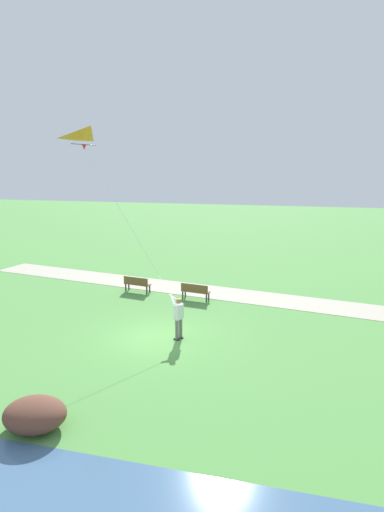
% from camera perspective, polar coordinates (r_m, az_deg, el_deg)
% --- Properties ---
extents(ground_plane, '(120.00, 120.00, 0.00)m').
position_cam_1_polar(ground_plane, '(18.15, -4.51, -10.56)').
color(ground_plane, '#569947').
extents(walkway_path, '(7.52, 31.97, 0.02)m').
position_cam_1_polar(walkway_path, '(23.80, 5.35, -5.05)').
color(walkway_path, '#B7AD99').
rests_on(walkway_path, ground).
extents(person_kite_flyer, '(0.49, 0.63, 1.83)m').
position_cam_1_polar(person_kite_flyer, '(17.58, -1.81, -7.63)').
color(person_kite_flyer, '#232328').
rests_on(person_kite_flyer, ground).
extents(flying_kite, '(2.74, 4.66, 6.63)m').
position_cam_1_polar(flying_kite, '(20.02, -13.05, 14.64)').
color(flying_kite, orange).
extents(park_bench_near_walkway, '(0.68, 1.55, 0.88)m').
position_cam_1_polar(park_bench_near_walkway, '(24.22, -7.22, -3.55)').
color(park_bench_near_walkway, brown).
rests_on(park_bench_near_walkway, ground).
extents(park_bench_far_walkway, '(0.68, 1.55, 0.88)m').
position_cam_1_polar(park_bench_far_walkway, '(22.67, 0.41, -4.53)').
color(park_bench_far_walkway, brown).
rests_on(park_bench_far_walkway, ground).
extents(lakeside_shrub, '(1.48, 1.71, 0.82)m').
position_cam_1_polar(lakeside_shrub, '(13.01, -19.85, -18.90)').
color(lakeside_shrub, brown).
rests_on(lakeside_shrub, ground).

